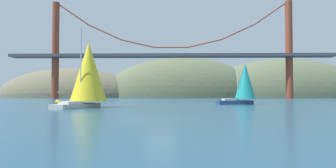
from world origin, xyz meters
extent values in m
plane|color=navy|center=(0.00, 0.00, 0.00)|extent=(360.00, 360.00, 0.00)
ellipsoid|color=#5B6647|center=(5.00, 135.00, 0.00)|extent=(84.15, 44.00, 43.08)
ellipsoid|color=#6B664C|center=(-55.00, 135.00, 0.00)|extent=(78.54, 44.00, 31.53)
ellipsoid|color=#5B6647|center=(60.00, 135.00, 0.00)|extent=(89.10, 44.00, 41.02)
cylinder|color=brown|center=(-47.54, 95.00, 19.76)|extent=(2.80, 2.80, 39.53)
cylinder|color=brown|center=(47.54, 95.00, 19.76)|extent=(2.80, 2.80, 39.53)
cube|color=#47474C|center=(0.00, 95.00, 17.41)|extent=(131.09, 6.00, 1.20)
cylinder|color=brown|center=(-40.75, 95.00, 34.84)|extent=(13.87, 0.50, 9.78)
cylinder|color=brown|center=(-27.17, 95.00, 27.04)|extent=(13.79, 0.50, 6.70)
cylinder|color=brown|center=(-13.58, 95.00, 22.36)|extent=(13.70, 0.50, 3.61)
cylinder|color=brown|center=(0.00, 95.00, 20.80)|extent=(13.58, 0.50, 0.50)
cylinder|color=brown|center=(13.58, 95.00, 22.36)|extent=(13.70, 0.50, 3.61)
cylinder|color=brown|center=(27.17, 95.00, 27.04)|extent=(13.79, 0.50, 6.70)
cylinder|color=brown|center=(40.75, 95.00, 34.84)|extent=(13.87, 0.50, 9.78)
cube|color=#B7B2A8|center=(-12.40, 16.72, 0.32)|extent=(4.91, 8.43, 0.63)
cube|color=beige|center=(-12.89, 15.34, 0.81)|extent=(2.52, 3.04, 0.36)
cylinder|color=#B2B2B7|center=(-12.12, 17.48, 6.07)|extent=(0.14, 0.14, 10.87)
cone|color=yellow|center=(-11.52, 19.17, 5.29)|extent=(6.71, 6.71, 8.73)
cube|color=navy|center=(12.40, 31.45, 0.37)|extent=(7.00, 3.50, 0.74)
cube|color=beige|center=(11.23, 31.18, 0.92)|extent=(2.44, 2.01, 0.36)
cylinder|color=#B2B2B7|center=(13.06, 31.59, 4.61)|extent=(0.14, 0.14, 7.76)
cone|color=teal|center=(14.50, 31.92, 4.45)|extent=(4.54, 4.54, 6.83)
sphere|color=gold|center=(-21.83, 33.80, 0.30)|extent=(1.10, 1.10, 1.10)
cylinder|color=black|center=(-21.83, 33.80, 1.35)|extent=(0.20, 0.20, 1.60)
sphere|color=#F2EA99|center=(-21.83, 33.80, 2.27)|extent=(0.24, 0.24, 0.24)
camera|label=1|loc=(1.08, -23.59, 2.05)|focal=31.33mm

